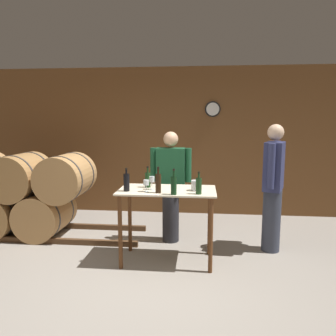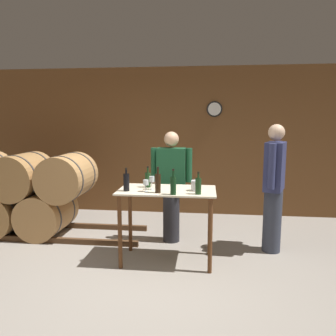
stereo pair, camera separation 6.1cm
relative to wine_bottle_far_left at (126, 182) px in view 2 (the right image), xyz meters
The scene contains 14 objects.
ground_plane 1.17m from the wine_bottle_far_left, 59.96° to the right, with size 14.00×14.00×0.00m, color gray.
back_wall 2.35m from the wine_bottle_far_left, 83.11° to the left, with size 8.40×0.08×2.70m.
barrel_rack 2.22m from the wine_bottle_far_left, 156.46° to the left, with size 4.39×0.83×1.27m.
tasting_table 0.57m from the wine_bottle_far_left, 16.40° to the left, with size 1.18×0.65×0.92m.
wine_bottle_far_left is the anchor object (origin of this frame).
wine_bottle_left 0.32m from the wine_bottle_far_left, 47.98° to the left, with size 0.07×0.07×0.27m.
wine_bottle_center 0.39m from the wine_bottle_far_left, ahead, with size 0.07×0.07×0.31m.
wine_bottle_right 0.59m from the wine_bottle_far_left, 12.05° to the right, with size 0.07×0.07×0.30m.
wine_bottle_far_right 0.86m from the wine_bottle_far_left, ahead, with size 0.07×0.07×0.26m.
wine_glass_near_left 0.24m from the wine_bottle_far_left, ahead, with size 0.07×0.07×0.14m.
wine_glass_near_center 0.31m from the wine_bottle_far_left, 23.03° to the left, with size 0.06×0.06×0.16m.
ice_bucket 0.83m from the wine_bottle_far_left, ahead, with size 0.12×0.12×0.12m.
person_host 0.96m from the wine_bottle_far_left, 61.47° to the left, with size 0.59×0.24×1.60m.
person_visitor_with_scarf 1.94m from the wine_bottle_far_left, 18.43° to the left, with size 0.34×0.56×1.71m.
Camera 2 is at (0.66, -3.26, 1.78)m, focal length 35.00 mm.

